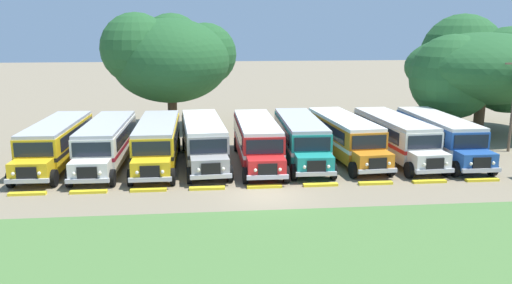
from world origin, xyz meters
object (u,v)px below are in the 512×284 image
Objects in this scene: parked_bus_slot_7 at (395,135)px; broad_shade_tree at (170,55)px; parked_bus_slot_3 at (204,139)px; parked_bus_slot_4 at (257,139)px; parked_bus_slot_0 at (56,141)px; parked_bus_slot_5 at (301,137)px; parked_bus_slot_8 at (439,135)px; parked_bus_slot_1 at (107,141)px; parked_bus_slot_2 at (158,141)px; secondary_tree at (480,67)px; parked_bus_slot_6 at (345,135)px.

parked_bus_slot_7 is 20.31m from broad_shade_tree.
parked_bus_slot_3 is 1.01× the size of parked_bus_slot_4.
parked_bus_slot_0 is 1.00× the size of parked_bus_slot_5.
parked_bus_slot_5 is at bearing 85.63° from parked_bus_slot_3.
parked_bus_slot_5 is 6.60m from parked_bus_slot_7.
parked_bus_slot_5 is at bearing -91.70° from parked_bus_slot_8.
broad_shade_tree reaches higher than parked_bus_slot_1.
secondary_tree is (26.65, 8.54, 3.96)m from parked_bus_slot_2.
parked_bus_slot_7 is at bearing 79.36° from parked_bus_slot_6.
parked_bus_slot_5 is 19.36m from secondary_tree.
parked_bus_slot_5 is (6.61, -0.05, 0.00)m from parked_bus_slot_3.
parked_bus_slot_7 is 14.00m from secondary_tree.
parked_bus_slot_2 is 9.64m from parked_bus_slot_5.
parked_bus_slot_1 is at bearing -90.72° from parked_bus_slot_8.
parked_bus_slot_5 is 0.76× the size of secondary_tree.
secondary_tree is (17.01, 8.36, 3.96)m from parked_bus_slot_5.
parked_bus_slot_0 is at bearing -94.53° from parked_bus_slot_1.
parked_bus_slot_7 is (13.21, -0.17, 0.00)m from parked_bus_slot_3.
parked_bus_slot_0 is 0.76× the size of secondary_tree.
parked_bus_slot_5 is 0.99× the size of parked_bus_slot_6.
parked_bus_slot_7 is at bearing -140.83° from secondary_tree.
parked_bus_slot_7 is (19.56, -0.04, 0.00)m from parked_bus_slot_1.
parked_bus_slot_8 is at bearing 85.09° from parked_bus_slot_3.
parked_bus_slot_6 is (19.36, 0.02, 0.00)m from parked_bus_slot_0.
secondary_tree is (10.41, 8.48, 3.96)m from parked_bus_slot_7.
parked_bus_slot_8 is at bearing 90.52° from parked_bus_slot_4.
parked_bus_slot_2 is 19.40m from parked_bus_slot_8.
parked_bus_slot_6 and parked_bus_slot_7 have the same top height.
parked_bus_slot_6 is (12.78, 0.42, 0.00)m from parked_bus_slot_2.
parked_bus_slot_4 and parked_bus_slot_8 have the same top height.
parked_bus_slot_0 and parked_bus_slot_5 have the same top height.
parked_bus_slot_6 is 3.48m from parked_bus_slot_7.
parked_bus_slot_6 is (16.09, 0.32, 0.00)m from parked_bus_slot_1.
parked_bus_slot_4 is 1.00× the size of parked_bus_slot_5.
secondary_tree is at bearing 113.39° from parked_bus_slot_4.
parked_bus_slot_4 is at bearing -89.70° from parked_bus_slot_8.
parked_bus_slot_2 is (6.59, -0.40, 0.00)m from parked_bus_slot_0.
parked_bus_slot_8 is (6.62, -0.46, 0.00)m from parked_bus_slot_6.
broad_shade_tree reaches higher than parked_bus_slot_6.
parked_bus_slot_5 is at bearing 96.92° from parked_bus_slot_4.
parked_bus_slot_8 is 22.92m from broad_shade_tree.
parked_bus_slot_2 is 0.75× the size of secondary_tree.
parked_bus_slot_3 is at bearing -160.62° from secondary_tree.
parked_bus_slot_6 and parked_bus_slot_8 have the same top height.
broad_shade_tree is (0.30, 11.63, 4.93)m from parked_bus_slot_2.
parked_bus_slot_7 is 0.76× the size of secondary_tree.
parked_bus_slot_7 is at bearing -35.97° from broad_shade_tree.
parked_bus_slot_8 is at bearing 81.30° from parked_bus_slot_6.
parked_bus_slot_4 is 0.75× the size of secondary_tree.
parked_bus_slot_0 and parked_bus_slot_7 have the same top height.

